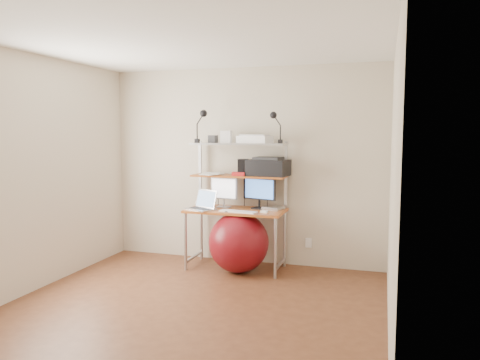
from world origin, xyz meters
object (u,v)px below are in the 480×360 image
Objects in this scene: monitor_black at (259,191)px; exercise_ball at (239,242)px; printer at (268,167)px; laptop at (203,205)px; monitor_silver at (224,191)px.

exercise_ball is at bearing -107.28° from monitor_black.
laptop is at bearing -151.83° from printer.
printer is (0.56, 0.05, 0.31)m from monitor_silver.
monitor_black is 0.85× the size of printer.
laptop reaches higher than exercise_ball.
laptop is 0.81× the size of printer.
monitor_silver is 0.70m from exercise_ball.
laptop is at bearing -122.83° from monitor_silver.
monitor_black is 0.32m from printer.
monitor_black reaches higher than exercise_ball.
printer reaches higher than monitor_black.
printer is at bearing 46.73° from exercise_ball.
monitor_black is at bearing 48.21° from laptop.
printer is at bearing 29.77° from monitor_black.
monitor_silver is 0.45m from monitor_black.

